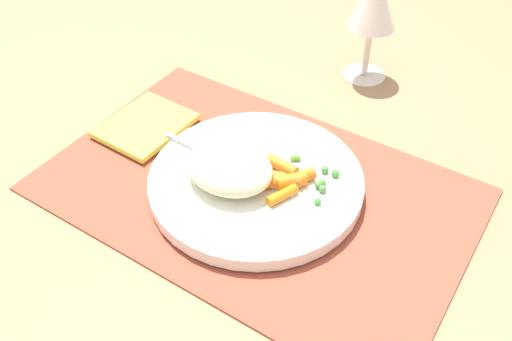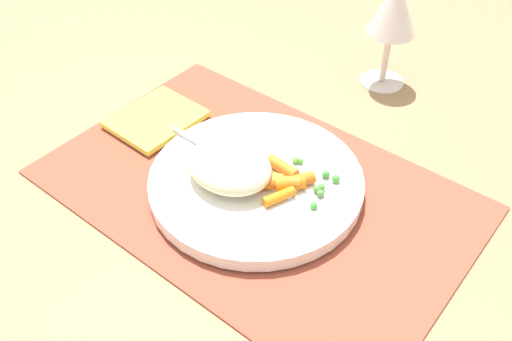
{
  "view_description": "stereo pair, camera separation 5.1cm",
  "coord_description": "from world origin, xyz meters",
  "px_view_note": "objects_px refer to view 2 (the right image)",
  "views": [
    {
      "loc": [
        0.28,
        -0.42,
        0.49
      ],
      "look_at": [
        0.0,
        0.0,
        0.03
      ],
      "focal_mm": 40.0,
      "sensor_mm": 36.0,
      "label": 1
    },
    {
      "loc": [
        0.32,
        -0.39,
        0.49
      ],
      "look_at": [
        0.0,
        0.0,
        0.03
      ],
      "focal_mm": 40.0,
      "sensor_mm": 36.0,
      "label": 2
    }
  ],
  "objects_px": {
    "carrot_portion": "(282,180)",
    "wine_glass": "(394,10)",
    "fork": "(242,167)",
    "rice_mound": "(229,166)",
    "napkin": "(156,119)",
    "plate": "(256,182)"
  },
  "relations": [
    {
      "from": "carrot_portion",
      "to": "fork",
      "type": "height_order",
      "value": "carrot_portion"
    },
    {
      "from": "carrot_portion",
      "to": "fork",
      "type": "relative_size",
      "value": 0.39
    },
    {
      "from": "rice_mound",
      "to": "carrot_portion",
      "type": "bearing_deg",
      "value": 27.71
    },
    {
      "from": "wine_glass",
      "to": "plate",
      "type": "bearing_deg",
      "value": -89.85
    },
    {
      "from": "carrot_portion",
      "to": "plate",
      "type": "bearing_deg",
      "value": -167.58
    },
    {
      "from": "plate",
      "to": "napkin",
      "type": "xyz_separation_m",
      "value": [
        -0.19,
        0.02,
        -0.0
      ]
    },
    {
      "from": "plate",
      "to": "rice_mound",
      "type": "xyz_separation_m",
      "value": [
        -0.02,
        -0.02,
        0.03
      ]
    },
    {
      "from": "wine_glass",
      "to": "napkin",
      "type": "height_order",
      "value": "wine_glass"
    },
    {
      "from": "carrot_portion",
      "to": "wine_glass",
      "type": "bearing_deg",
      "value": 96.45
    },
    {
      "from": "fork",
      "to": "carrot_portion",
      "type": "bearing_deg",
      "value": 7.3
    },
    {
      "from": "rice_mound",
      "to": "carrot_portion",
      "type": "height_order",
      "value": "rice_mound"
    },
    {
      "from": "wine_glass",
      "to": "fork",
      "type": "bearing_deg",
      "value": -93.87
    },
    {
      "from": "rice_mound",
      "to": "fork",
      "type": "relative_size",
      "value": 0.55
    },
    {
      "from": "plate",
      "to": "wine_glass",
      "type": "distance_m",
      "value": 0.33
    },
    {
      "from": "wine_glass",
      "to": "carrot_portion",
      "type": "bearing_deg",
      "value": -83.55
    },
    {
      "from": "rice_mound",
      "to": "napkin",
      "type": "bearing_deg",
      "value": 167.31
    },
    {
      "from": "wine_glass",
      "to": "napkin",
      "type": "xyz_separation_m",
      "value": [
        -0.19,
        -0.3,
        -0.11
      ]
    },
    {
      "from": "fork",
      "to": "wine_glass",
      "type": "height_order",
      "value": "wine_glass"
    },
    {
      "from": "carrot_portion",
      "to": "wine_glass",
      "type": "xyz_separation_m",
      "value": [
        -0.03,
        0.3,
        0.09
      ]
    },
    {
      "from": "fork",
      "to": "wine_glass",
      "type": "xyz_separation_m",
      "value": [
        0.02,
        0.31,
        0.09
      ]
    },
    {
      "from": "carrot_portion",
      "to": "fork",
      "type": "bearing_deg",
      "value": -172.7
    },
    {
      "from": "carrot_portion",
      "to": "rice_mound",
      "type": "bearing_deg",
      "value": -152.29
    }
  ]
}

